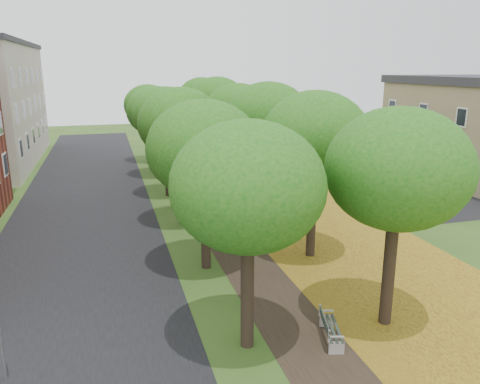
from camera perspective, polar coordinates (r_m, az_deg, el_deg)
ground at (r=15.78m, az=8.87°, el=-16.73°), size 120.00×120.00×0.00m
street_asphalt at (r=28.37m, az=-18.54°, el=-2.70°), size 8.00×70.00×0.01m
footpath at (r=28.93m, az=-3.57°, el=-1.59°), size 3.20×70.00×0.01m
leaf_verge at (r=30.34m, az=5.69°, el=-0.84°), size 7.50×70.00×0.01m
parking_lot at (r=35.12m, az=18.09°, el=0.67°), size 9.00×16.00×0.01m
tree_row_west at (r=27.51m, az=-8.27°, el=8.50°), size 4.38×34.38×7.10m
tree_row_east at (r=28.56m, az=1.42°, el=8.89°), size 4.38×34.38×7.10m
bench at (r=15.37m, az=10.90°, el=-15.98°), size 0.90×1.73×0.79m
car_silver at (r=30.19m, az=20.39°, el=-0.37°), size 4.57×2.57×1.47m
car_red at (r=29.54m, az=19.56°, el=-0.58°), size 4.78×2.35×1.51m
car_grey at (r=34.59m, az=13.71°, el=1.90°), size 4.91×3.25×1.32m
car_white at (r=35.63m, az=13.11°, el=2.30°), size 5.15×3.71×1.30m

